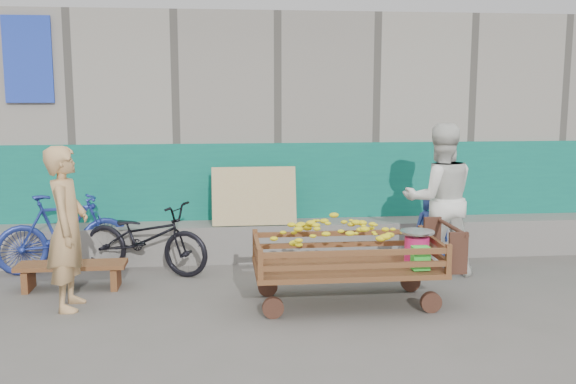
{
  "coord_description": "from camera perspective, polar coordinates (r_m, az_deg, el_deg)",
  "views": [
    {
      "loc": [
        -0.1,
        -5.31,
        2.01
      ],
      "look_at": [
        0.6,
        1.2,
        1.0
      ],
      "focal_mm": 40.0,
      "sensor_mm": 36.0,
      "label": 1
    }
  ],
  "objects": [
    {
      "name": "ground",
      "position": [
        5.67,
        -4.81,
        -12.0
      ],
      "size": [
        80.0,
        80.0,
        0.0
      ],
      "primitive_type": "plane",
      "color": "#5A5951",
      "rests_on": "ground"
    },
    {
      "name": "building_wall",
      "position": [
        9.37,
        -5.51,
        5.4
      ],
      "size": [
        12.0,
        3.5,
        3.0
      ],
      "color": "gray",
      "rests_on": "ground"
    },
    {
      "name": "banana_cart",
      "position": [
        6.13,
        4.95,
        -4.97
      ],
      "size": [
        1.93,
        0.88,
        0.82
      ],
      "color": "#5F2C1A",
      "rests_on": "ground"
    },
    {
      "name": "bench",
      "position": [
        7.04,
        -18.65,
        -6.59
      ],
      "size": [
        1.1,
        0.33,
        0.28
      ],
      "color": "#5F2C1A",
      "rests_on": "ground"
    },
    {
      "name": "vendor_man",
      "position": [
        6.31,
        -19.01,
        -3.05
      ],
      "size": [
        0.37,
        0.56,
        1.54
      ],
      "primitive_type": "imported",
      "rotation": [
        0.0,
        0.0,
        1.57
      ],
      "color": "tan",
      "rests_on": "ground"
    },
    {
      "name": "woman",
      "position": [
        7.31,
        13.32,
        -0.65
      ],
      "size": [
        0.84,
        0.66,
        1.69
      ],
      "primitive_type": "imported",
      "rotation": [
        0.0,
        0.0,
        3.11
      ],
      "color": "white",
      "rests_on": "ground"
    },
    {
      "name": "child",
      "position": [
        7.57,
        12.69,
        -3.23
      ],
      "size": [
        0.48,
        0.35,
        0.93
      ],
      "primitive_type": "imported",
      "rotation": [
        0.0,
        0.0,
        3.26
      ],
      "color": "#2B4294",
      "rests_on": "ground"
    },
    {
      "name": "bicycle_dark",
      "position": [
        7.38,
        -12.59,
        -4.01
      ],
      "size": [
        1.62,
        1.11,
        0.81
      ],
      "primitive_type": "imported",
      "rotation": [
        0.0,
        0.0,
        1.16
      ],
      "color": "black",
      "rests_on": "ground"
    },
    {
      "name": "bicycle_blue",
      "position": [
        7.73,
        -19.29,
        -3.41
      ],
      "size": [
        1.53,
        0.93,
        0.89
      ],
      "primitive_type": "imported",
      "rotation": [
        0.0,
        0.0,
        1.95
      ],
      "color": "navy",
      "rests_on": "ground"
    }
  ]
}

